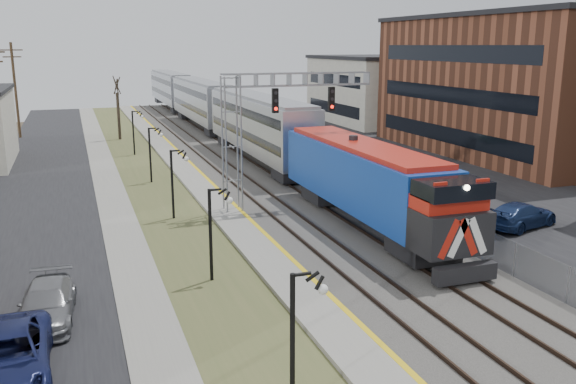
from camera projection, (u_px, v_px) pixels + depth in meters
name	position (u px, v px, depth m)	size (l,w,h in m)	color
street_west	(38.00, 201.00, 38.84)	(7.00, 120.00, 0.04)	black
sidewalk	(111.00, 195.00, 40.29)	(2.00, 120.00, 0.08)	gray
grass_median	(157.00, 192.00, 41.26)	(4.00, 120.00, 0.06)	#49522B
platform	(201.00, 187.00, 42.21)	(2.00, 120.00, 0.24)	gray
ballast_bed	(270.00, 182.00, 43.84)	(8.00, 120.00, 0.20)	#595651
parking_lot	(415.00, 172.00, 47.74)	(16.00, 120.00, 0.04)	black
platform_edge	(213.00, 184.00, 42.47)	(0.24, 120.00, 0.01)	gold
track_near	(243.00, 182.00, 43.15)	(1.58, 120.00, 0.15)	#2D2119
track_far	(289.00, 178.00, 44.28)	(1.58, 120.00, 0.15)	#2D2119
train	(217.00, 110.00, 64.86)	(3.00, 85.85, 5.33)	#143FA4
signal_gantry	(260.00, 118.00, 35.22)	(9.00, 1.07, 8.15)	gray
lampposts	(209.00, 234.00, 25.48)	(0.14, 62.14, 4.00)	black
fence	(323.00, 169.00, 45.03)	(0.04, 120.00, 1.60)	gray
bare_trees	(19.00, 151.00, 41.42)	(12.30, 42.30, 5.95)	#382D23
car_lot_c	(460.00, 213.00, 33.57)	(2.18, 4.74, 1.32)	black
car_lot_d	(521.00, 216.00, 33.01)	(1.93, 4.75, 1.38)	navy
car_lot_e	(444.00, 189.00, 38.86)	(1.77, 4.39, 1.50)	slate
car_lot_f	(320.00, 147.00, 55.23)	(1.49, 4.27, 1.41)	#0C3F23
car_street_a	(6.00, 359.00, 17.81)	(2.52, 5.46, 1.52)	#161D4D
car_street_b	(47.00, 305.00, 21.79)	(1.84, 4.52, 1.31)	slate
car_lot_g	(305.00, 144.00, 56.56)	(1.63, 4.67, 1.54)	silver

